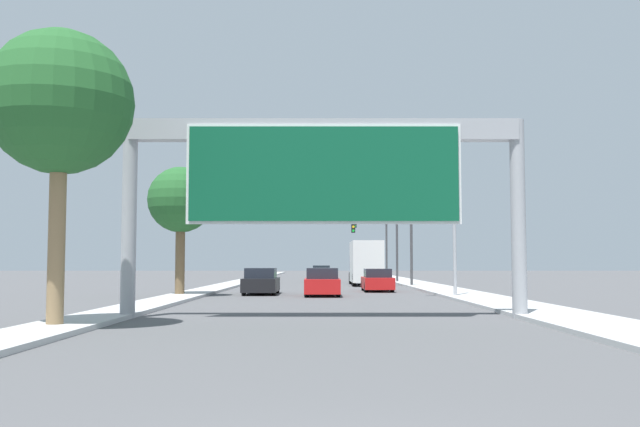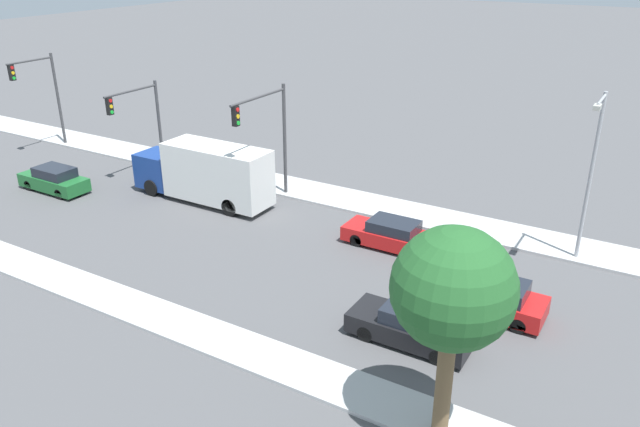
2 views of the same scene
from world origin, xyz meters
TOP-DOWN VIEW (x-y plane):
  - sidewalk_right at (7.75, 60.00)m, footprint 3.00×120.00m
  - median_strip_left at (-7.25, 60.00)m, footprint 2.00×120.00m
  - sign_gantry at (0.00, 17.85)m, footprint 13.39×0.73m
  - car_far_right at (0.00, 60.48)m, footprint 1.75×4.59m
  - car_far_center at (3.50, 39.60)m, footprint 1.82×4.57m
  - car_far_left at (0.00, 33.37)m, footprint 1.90×4.22m
  - car_near_center at (-3.50, 35.46)m, footprint 1.90×4.71m
  - truck_box_primary at (3.50, 51.34)m, footprint 2.33×8.93m
  - traffic_light_near_intersection at (5.24, 48.00)m, footprint 4.92×0.32m
  - traffic_light_mid_block at (5.34, 58.00)m, footprint 4.34×0.32m
  - traffic_light_far_intersection at (5.69, 68.00)m, footprint 3.65×0.32m
  - palm_tree_foreground at (-7.38, 14.09)m, footprint 4.06×4.06m
  - palm_tree_background at (-7.64, 32.75)m, footprint 3.56×3.56m
  - street_lamp_right at (6.54, 31.32)m, footprint 2.46×0.28m

SIDE VIEW (x-z plane):
  - sidewalk_right at x=7.75m, z-range 0.00..0.15m
  - median_strip_left at x=-7.25m, z-range 0.00..0.15m
  - car_far_center at x=3.50m, z-range -0.04..1.39m
  - car_near_center at x=-3.50m, z-range -0.04..1.47m
  - car_far_left at x=0.00m, z-range -0.05..1.48m
  - car_far_right at x=0.00m, z-range -0.05..1.49m
  - truck_box_primary at x=3.50m, z-range 0.02..3.49m
  - traffic_light_mid_block at x=5.34m, z-range 1.04..6.91m
  - traffic_light_far_intersection at x=5.69m, z-range 1.09..7.89m
  - traffic_light_near_intersection at x=5.24m, z-range 1.18..7.89m
  - street_lamp_right at x=6.54m, z-range 0.75..8.86m
  - sign_gantry at x=0.00m, z-range 1.67..8.26m
  - palm_tree_background at x=-7.64m, z-range 1.64..8.64m
  - palm_tree_foreground at x=-7.38m, z-range 2.08..10.42m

